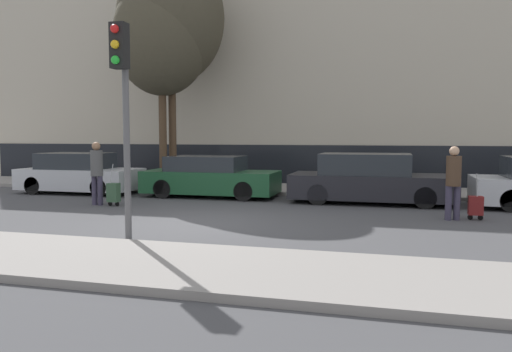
{
  "coord_description": "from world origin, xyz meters",
  "views": [
    {
      "loc": [
        4.18,
        -10.45,
        1.99
      ],
      "look_at": [
        0.85,
        1.8,
        0.95
      ],
      "focal_mm": 35.0,
      "sensor_mm": 36.0,
      "label": 1
    }
  ],
  "objects_px": {
    "parked_car_2": "(370,180)",
    "pedestrian_right": "(453,178)",
    "parked_car_0": "(79,174)",
    "bare_tree_near_crossing": "(171,19)",
    "pedestrian_left": "(97,169)",
    "parked_car_1": "(210,177)",
    "trolley_left": "(113,193)",
    "trolley_right": "(476,206)",
    "bare_tree_down_street": "(161,38)",
    "traffic_light": "(123,89)"
  },
  "relations": [
    {
      "from": "parked_car_2",
      "to": "trolley_right",
      "type": "xyz_separation_m",
      "value": [
        2.54,
        -2.41,
        -0.34
      ]
    },
    {
      "from": "trolley_left",
      "to": "traffic_light",
      "type": "relative_size",
      "value": 0.3
    },
    {
      "from": "trolley_left",
      "to": "trolley_right",
      "type": "xyz_separation_m",
      "value": [
        9.46,
        0.17,
        -0.04
      ]
    },
    {
      "from": "parked_car_2",
      "to": "pedestrian_right",
      "type": "bearing_deg",
      "value": -51.85
    },
    {
      "from": "bare_tree_near_crossing",
      "to": "trolley_left",
      "type": "bearing_deg",
      "value": -85.14
    },
    {
      "from": "pedestrian_left",
      "to": "trolley_right",
      "type": "relative_size",
      "value": 1.63
    },
    {
      "from": "parked_car_0",
      "to": "bare_tree_near_crossing",
      "type": "height_order",
      "value": "bare_tree_near_crossing"
    },
    {
      "from": "pedestrian_right",
      "to": "trolley_right",
      "type": "xyz_separation_m",
      "value": [
        0.53,
        0.16,
        -0.65
      ]
    },
    {
      "from": "pedestrian_right",
      "to": "bare_tree_down_street",
      "type": "distance_m",
      "value": 11.47
    },
    {
      "from": "pedestrian_left",
      "to": "trolley_right",
      "type": "height_order",
      "value": "pedestrian_left"
    },
    {
      "from": "parked_car_0",
      "to": "trolley_left",
      "type": "height_order",
      "value": "parked_car_0"
    },
    {
      "from": "trolley_right",
      "to": "bare_tree_down_street",
      "type": "bearing_deg",
      "value": 156.89
    },
    {
      "from": "pedestrian_right",
      "to": "bare_tree_near_crossing",
      "type": "relative_size",
      "value": 0.2
    },
    {
      "from": "parked_car_1",
      "to": "pedestrian_left",
      "type": "distance_m",
      "value": 3.62
    },
    {
      "from": "parked_car_1",
      "to": "parked_car_2",
      "type": "relative_size",
      "value": 0.92
    },
    {
      "from": "parked_car_0",
      "to": "pedestrian_left",
      "type": "relative_size",
      "value": 2.26
    },
    {
      "from": "trolley_left",
      "to": "bare_tree_down_street",
      "type": "height_order",
      "value": "bare_tree_down_street"
    },
    {
      "from": "parked_car_2",
      "to": "pedestrian_left",
      "type": "distance_m",
      "value": 7.89
    },
    {
      "from": "parked_car_0",
      "to": "bare_tree_near_crossing",
      "type": "distance_m",
      "value": 6.56
    },
    {
      "from": "parked_car_0",
      "to": "parked_car_1",
      "type": "xyz_separation_m",
      "value": [
        4.73,
        0.16,
        -0.02
      ]
    },
    {
      "from": "parked_car_2",
      "to": "traffic_light",
      "type": "bearing_deg",
      "value": -120.71
    },
    {
      "from": "parked_car_0",
      "to": "parked_car_2",
      "type": "height_order",
      "value": "parked_car_2"
    },
    {
      "from": "parked_car_2",
      "to": "pedestrian_right",
      "type": "xyz_separation_m",
      "value": [
        2.01,
        -2.56,
        0.31
      ]
    },
    {
      "from": "parked_car_2",
      "to": "trolley_left",
      "type": "xyz_separation_m",
      "value": [
        -6.92,
        -2.58,
        -0.3
      ]
    },
    {
      "from": "trolley_left",
      "to": "parked_car_0",
      "type": "bearing_deg",
      "value": 138.17
    },
    {
      "from": "parked_car_1",
      "to": "pedestrian_left",
      "type": "xyz_separation_m",
      "value": [
        -2.41,
        -2.67,
        0.4
      ]
    },
    {
      "from": "trolley_right",
      "to": "bare_tree_down_street",
      "type": "xyz_separation_m",
      "value": [
        -10.07,
        4.3,
        5.18
      ]
    },
    {
      "from": "pedestrian_left",
      "to": "parked_car_0",
      "type": "bearing_deg",
      "value": -41.96
    },
    {
      "from": "parked_car_2",
      "to": "trolley_left",
      "type": "relative_size",
      "value": 3.96
    },
    {
      "from": "parked_car_2",
      "to": "bare_tree_near_crossing",
      "type": "bearing_deg",
      "value": 162.49
    },
    {
      "from": "trolley_right",
      "to": "pedestrian_right",
      "type": "bearing_deg",
      "value": -163.39
    },
    {
      "from": "trolley_right",
      "to": "traffic_light",
      "type": "distance_m",
      "value": 8.36
    },
    {
      "from": "parked_car_1",
      "to": "pedestrian_right",
      "type": "height_order",
      "value": "pedestrian_right"
    },
    {
      "from": "parked_car_0",
      "to": "pedestrian_left",
      "type": "height_order",
      "value": "pedestrian_left"
    },
    {
      "from": "pedestrian_right",
      "to": "trolley_right",
      "type": "height_order",
      "value": "pedestrian_right"
    },
    {
      "from": "trolley_left",
      "to": "bare_tree_near_crossing",
      "type": "bearing_deg",
      "value": 94.86
    },
    {
      "from": "parked_car_0",
      "to": "pedestrian_left",
      "type": "distance_m",
      "value": 3.44
    },
    {
      "from": "trolley_left",
      "to": "bare_tree_near_crossing",
      "type": "distance_m",
      "value": 7.67
    },
    {
      "from": "trolley_left",
      "to": "bare_tree_down_street",
      "type": "relative_size",
      "value": 0.16
    },
    {
      "from": "bare_tree_down_street",
      "to": "bare_tree_near_crossing",
      "type": "bearing_deg",
      "value": 65.35
    },
    {
      "from": "parked_car_0",
      "to": "traffic_light",
      "type": "bearing_deg",
      "value": -50.25
    },
    {
      "from": "parked_car_0",
      "to": "bare_tree_near_crossing",
      "type": "bearing_deg",
      "value": 43.59
    },
    {
      "from": "bare_tree_down_street",
      "to": "trolley_right",
      "type": "bearing_deg",
      "value": -23.11
    },
    {
      "from": "parked_car_1",
      "to": "parked_car_2",
      "type": "xyz_separation_m",
      "value": [
        5.06,
        -0.15,
        0.05
      ]
    },
    {
      "from": "pedestrian_right",
      "to": "bare_tree_down_street",
      "type": "xyz_separation_m",
      "value": [
        -9.54,
        4.46,
        4.53
      ]
    },
    {
      "from": "traffic_light",
      "to": "pedestrian_right",
      "type": "bearing_deg",
      "value": 35.24
    },
    {
      "from": "pedestrian_right",
      "to": "pedestrian_left",
      "type": "bearing_deg",
      "value": -16.92
    },
    {
      "from": "pedestrian_left",
      "to": "trolley_right",
      "type": "bearing_deg",
      "value": -173.97
    },
    {
      "from": "bare_tree_near_crossing",
      "to": "bare_tree_down_street",
      "type": "height_order",
      "value": "bare_tree_near_crossing"
    },
    {
      "from": "pedestrian_left",
      "to": "pedestrian_right",
      "type": "xyz_separation_m",
      "value": [
        9.48,
        -0.04,
        -0.04
      ]
    }
  ]
}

